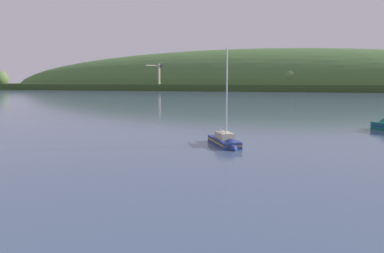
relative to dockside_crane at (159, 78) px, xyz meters
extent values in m
cube|color=#314A21|center=(72.68, 15.34, -5.44)|extent=(478.79, 86.85, 4.05)
ellipsoid|color=#476B38|center=(57.84, 35.80, -7.46)|extent=(384.84, 95.80, 54.35)
sphere|color=#56703D|center=(-125.71, 19.65, 0.31)|extent=(10.62, 10.62, 10.62)
sphere|color=#56703D|center=(77.51, 5.67, 0.04)|extent=(9.86, 9.86, 9.86)
cube|color=#4C4C51|center=(0.17, 0.10, -6.46)|extent=(4.31, 4.31, 2.00)
cylinder|color=#BCB293|center=(0.17, 0.10, 1.68)|extent=(1.43, 1.43, 14.28)
cylinder|color=#BCB293|center=(-2.86, -1.70, 7.67)|extent=(7.97, 5.18, 0.79)
cube|color=#333338|center=(1.53, 0.91, 7.67)|extent=(2.23, 2.44, 1.71)
cone|color=#0F564C|center=(81.14, -169.46, -7.37)|extent=(3.48, 3.15, 2.86)
cube|color=navy|center=(63.15, -186.18, -7.39)|extent=(3.80, 5.56, 1.10)
cone|color=navy|center=(64.25, -188.60, -7.39)|extent=(2.08, 1.91, 1.68)
cube|color=gold|center=(63.15, -186.18, -7.12)|extent=(3.81, 5.57, 0.13)
cube|color=#BCB299|center=(63.21, -186.30, -6.53)|extent=(2.08, 2.67, 0.62)
cylinder|color=silver|center=(63.43, -186.79, -2.62)|extent=(0.12, 0.12, 8.43)
cylinder|color=silver|center=(62.85, -185.52, -6.07)|extent=(1.24, 2.58, 0.10)
camera|label=1|loc=(67.46, -221.17, -1.40)|focal=35.21mm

